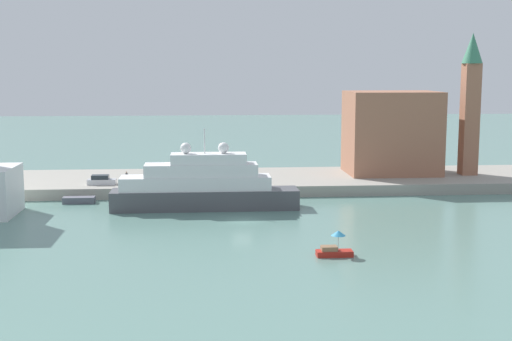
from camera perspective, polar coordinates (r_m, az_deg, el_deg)
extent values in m
plane|color=slate|center=(88.68, -1.09, -4.13)|extent=(400.00, 400.00, 0.00)
cube|color=gray|center=(114.17, -1.87, -0.91)|extent=(110.00, 20.25, 1.64)
cube|color=#4C4C51|center=(96.45, -4.12, -2.32)|extent=(25.33, 4.70, 2.68)
cube|color=white|center=(96.06, -4.89, -1.00)|extent=(20.26, 4.33, 1.85)
cube|color=white|center=(95.78, -4.45, 0.05)|extent=(15.20, 3.95, 1.68)
cube|color=white|center=(95.58, -3.85, 0.97)|extent=(10.13, 3.58, 1.39)
cylinder|color=silver|center=(95.30, -4.17, 2.38)|extent=(0.16, 0.16, 3.35)
sphere|color=white|center=(95.45, -2.64, 1.84)|extent=(1.48, 1.48, 1.48)
sphere|color=white|center=(95.43, -5.68, 1.80)|extent=(1.48, 1.48, 1.48)
cube|color=#B22319|center=(73.05, 6.34, -6.65)|extent=(3.71, 1.45, 0.59)
cube|color=#8C6647|center=(72.82, 5.91, -6.26)|extent=(1.63, 1.16, 0.48)
cylinder|color=#B2B2B2|center=(72.85, 6.64, -5.83)|extent=(0.06, 0.06, 1.56)
cone|color=teal|center=(72.61, 6.65, -5.03)|extent=(1.49, 1.49, 0.52)
cube|color=#595966|center=(103.47, -14.08, -2.32)|extent=(4.44, 1.68, 0.91)
cube|color=#9E664C|center=(119.21, 10.88, 3.02)|extent=(14.73, 10.87, 13.56)
cube|color=#9E664C|center=(120.60, 16.83, 3.95)|extent=(2.56, 2.56, 18.09)
cone|color=#387A5B|center=(120.34, 17.07, 9.41)|extent=(3.33, 3.33, 4.86)
cube|color=silver|center=(108.93, -12.32, -0.89)|extent=(4.21, 1.75, 0.80)
cube|color=#262D33|center=(108.85, -12.44, -0.52)|extent=(2.53, 1.58, 0.64)
cylinder|color=#4C4C4C|center=(109.94, -10.38, -0.57)|extent=(0.36, 0.36, 1.48)
sphere|color=tan|center=(109.82, -10.39, -0.13)|extent=(0.24, 0.24, 0.24)
cylinder|color=black|center=(104.82, -3.65, -1.10)|extent=(0.46, 0.46, 0.71)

